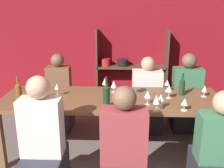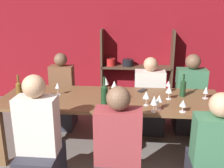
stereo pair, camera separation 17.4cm
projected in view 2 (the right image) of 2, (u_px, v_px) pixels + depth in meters
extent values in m
cube|color=maroon|center=(119.00, 33.00, 5.00)|extent=(8.80, 0.06, 2.70)
cube|color=#4C3828|center=(102.00, 67.00, 5.02)|extent=(0.04, 0.30, 1.45)
cube|color=#4C3828|center=(171.00, 69.00, 4.91)|extent=(0.04, 0.30, 1.45)
cube|color=#4C3828|center=(135.00, 103.00, 5.17)|extent=(1.31, 0.30, 0.04)
cylinder|color=#E0561E|center=(111.00, 98.00, 5.19)|extent=(0.17, 0.17, 0.14)
sphere|color=black|center=(111.00, 94.00, 5.17)|extent=(0.02, 0.02, 0.02)
cylinder|color=silver|center=(127.00, 98.00, 5.16)|extent=(0.21, 0.21, 0.14)
sphere|color=black|center=(127.00, 94.00, 5.14)|extent=(0.02, 0.02, 0.02)
cylinder|color=#235BAD|center=(144.00, 100.00, 5.14)|extent=(0.19, 0.19, 0.09)
sphere|color=black|center=(144.00, 97.00, 5.12)|extent=(0.02, 0.02, 0.02)
cube|color=#4C3828|center=(136.00, 67.00, 4.96)|extent=(1.31, 0.30, 0.04)
cylinder|color=red|center=(111.00, 62.00, 4.98)|extent=(0.18, 0.18, 0.14)
sphere|color=black|center=(111.00, 58.00, 4.95)|extent=(0.02, 0.02, 0.02)
cylinder|color=black|center=(128.00, 63.00, 4.95)|extent=(0.21, 0.21, 0.13)
sphere|color=black|center=(128.00, 59.00, 4.93)|extent=(0.02, 0.02, 0.02)
cube|color=brown|center=(111.00, 99.00, 3.25)|extent=(2.74, 0.91, 0.04)
cube|color=brown|center=(1.00, 138.00, 3.12)|extent=(0.08, 0.08, 0.74)
cube|color=brown|center=(224.00, 148.00, 2.89)|extent=(0.08, 0.08, 0.74)
cube|color=brown|center=(26.00, 112.00, 3.83)|extent=(0.08, 0.08, 0.74)
cube|color=brown|center=(207.00, 119.00, 3.61)|extent=(0.08, 0.08, 0.74)
cylinder|color=brown|center=(20.00, 93.00, 3.05)|extent=(0.07, 0.07, 0.23)
cone|color=brown|center=(18.00, 83.00, 3.01)|extent=(0.07, 0.07, 0.03)
cylinder|color=brown|center=(18.00, 78.00, 3.00)|extent=(0.03, 0.03, 0.08)
cylinder|color=#19381E|center=(104.00, 97.00, 2.93)|extent=(0.08, 0.08, 0.23)
cone|color=#19381E|center=(104.00, 86.00, 2.89)|extent=(0.08, 0.08, 0.04)
cylinder|color=#19381E|center=(104.00, 81.00, 2.87)|extent=(0.03, 0.03, 0.09)
cylinder|color=#19381E|center=(183.00, 89.00, 3.28)|extent=(0.07, 0.07, 0.19)
cone|color=#19381E|center=(184.00, 81.00, 3.24)|extent=(0.07, 0.07, 0.03)
cylinder|color=#19381E|center=(184.00, 77.00, 3.23)|extent=(0.03, 0.03, 0.07)
cylinder|color=white|center=(58.00, 95.00, 3.35)|extent=(0.07, 0.07, 0.00)
cylinder|color=white|center=(58.00, 91.00, 3.34)|extent=(0.01, 0.01, 0.09)
cone|color=white|center=(58.00, 85.00, 3.32)|extent=(0.06, 0.06, 0.07)
cylinder|color=white|center=(168.00, 92.00, 3.46)|extent=(0.06, 0.06, 0.00)
cylinder|color=white|center=(168.00, 89.00, 3.44)|extent=(0.01, 0.01, 0.08)
cone|color=white|center=(169.00, 83.00, 3.42)|extent=(0.07, 0.07, 0.07)
cylinder|color=white|center=(114.00, 92.00, 3.45)|extent=(0.07, 0.07, 0.00)
cylinder|color=white|center=(114.00, 90.00, 3.44)|extent=(0.01, 0.01, 0.06)
cone|color=white|center=(114.00, 84.00, 3.42)|extent=(0.08, 0.08, 0.09)
cylinder|color=white|center=(205.00, 98.00, 3.23)|extent=(0.07, 0.07, 0.00)
cylinder|color=white|center=(205.00, 96.00, 3.22)|extent=(0.01, 0.01, 0.06)
cone|color=white|center=(206.00, 90.00, 3.20)|extent=(0.06, 0.06, 0.08)
cylinder|color=maroon|center=(206.00, 92.00, 3.20)|extent=(0.03, 0.03, 0.03)
cylinder|color=white|center=(159.00, 109.00, 2.91)|extent=(0.07, 0.07, 0.00)
cylinder|color=white|center=(159.00, 105.00, 2.90)|extent=(0.01, 0.01, 0.08)
cone|color=white|center=(159.00, 98.00, 2.87)|extent=(0.08, 0.08, 0.07)
cylinder|color=white|center=(182.00, 112.00, 2.83)|extent=(0.07, 0.07, 0.00)
cylinder|color=white|center=(183.00, 109.00, 2.82)|extent=(0.01, 0.01, 0.06)
cone|color=white|center=(183.00, 103.00, 2.80)|extent=(0.08, 0.08, 0.07)
cylinder|color=maroon|center=(183.00, 105.00, 2.80)|extent=(0.04, 0.04, 0.03)
cylinder|color=white|center=(169.00, 99.00, 3.20)|extent=(0.06, 0.06, 0.00)
cylinder|color=white|center=(169.00, 96.00, 3.19)|extent=(0.01, 0.01, 0.08)
cone|color=white|center=(169.00, 89.00, 3.17)|extent=(0.08, 0.08, 0.08)
cylinder|color=white|center=(146.00, 105.00, 3.01)|extent=(0.06, 0.06, 0.00)
cylinder|color=white|center=(146.00, 102.00, 3.00)|extent=(0.01, 0.01, 0.08)
cone|color=white|center=(146.00, 95.00, 2.97)|extent=(0.08, 0.08, 0.08)
cylinder|color=white|center=(106.00, 90.00, 3.54)|extent=(0.07, 0.07, 0.00)
cylinder|color=white|center=(106.00, 87.00, 3.53)|extent=(0.01, 0.01, 0.08)
cone|color=white|center=(106.00, 81.00, 3.50)|extent=(0.08, 0.08, 0.09)
cylinder|color=maroon|center=(106.00, 83.00, 3.51)|extent=(0.04, 0.04, 0.04)
cylinder|color=white|center=(154.00, 112.00, 2.83)|extent=(0.06, 0.06, 0.00)
cylinder|color=white|center=(154.00, 108.00, 2.82)|extent=(0.01, 0.01, 0.08)
cone|color=white|center=(154.00, 100.00, 2.79)|extent=(0.08, 0.08, 0.10)
cylinder|color=beige|center=(154.00, 102.00, 2.80)|extent=(0.04, 0.04, 0.04)
cube|color=black|center=(142.00, 90.00, 3.51)|extent=(0.14, 0.16, 0.01)
cube|color=#99383D|center=(118.00, 136.00, 2.44)|extent=(0.43, 0.24, 0.53)
sphere|color=brown|center=(118.00, 98.00, 2.33)|extent=(0.22, 0.22, 0.22)
cube|color=#2D2D38|center=(188.00, 114.00, 4.10)|extent=(0.44, 0.55, 0.48)
cube|color=#3D7551|center=(191.00, 85.00, 3.95)|extent=(0.44, 0.24, 0.49)
sphere|color=brown|center=(193.00, 62.00, 3.85)|extent=(0.22, 0.22, 0.22)
cube|color=#3D7551|center=(217.00, 140.00, 2.40)|extent=(0.44, 0.24, 0.47)
sphere|color=tan|center=(222.00, 105.00, 2.30)|extent=(0.23, 0.23, 0.23)
cube|color=#2D2D38|center=(64.00, 114.00, 4.19)|extent=(0.36, 0.45, 0.41)
cube|color=brown|center=(62.00, 84.00, 4.04)|extent=(0.36, 0.20, 0.58)
sphere|color=brown|center=(61.00, 60.00, 3.93)|extent=(0.20, 0.20, 0.20)
cube|color=silver|center=(37.00, 125.00, 2.52)|extent=(0.39, 0.22, 0.57)
sphere|color=tan|center=(34.00, 86.00, 2.40)|extent=(0.22, 0.22, 0.22)
cube|color=#2D2D38|center=(148.00, 116.00, 4.10)|extent=(0.45, 0.56, 0.40)
cube|color=silver|center=(150.00, 88.00, 3.97)|extent=(0.45, 0.25, 0.53)
sphere|color=tan|center=(151.00, 64.00, 3.86)|extent=(0.21, 0.21, 0.21)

